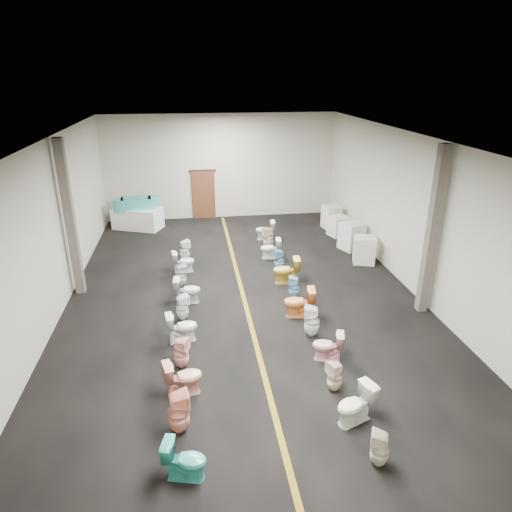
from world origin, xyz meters
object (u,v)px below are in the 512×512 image
object	(u,v)px
toilet_left_9	(185,251)
bathtub	(136,203)
display_table	(138,218)
appliance_crate_a	(364,250)
toilet_left_3	(181,353)
toilet_right_9	(271,248)
toilet_right_6	(294,287)
toilet_right_8	(279,260)
toilet_left_0	(185,460)
appliance_crate_c	(339,226)
toilet_left_6	(187,290)
toilet_left_4	(182,327)
toilet_left_1	(178,412)
toilet_right_11	(265,230)
toilet_left_2	(183,378)
toilet_right_2	(335,376)
toilet_right_0	(380,449)
appliance_crate_b	(352,236)
toilet_right_3	(328,346)
toilet_left_8	(183,262)
toilet_right_5	(299,302)
toilet_left_5	(182,308)
toilet_right_1	(355,405)
toilet_right_4	(312,321)
toilet_right_10	(268,238)
toilet_right_7	(286,270)
appliance_crate_d	(331,217)
toilet_left_7	(181,275)

from	to	relation	value
toilet_left_9	bathtub	bearing A→B (deg)	4.58
display_table	appliance_crate_a	xyz separation A→B (m)	(8.00, -4.91, 0.02)
toilet_left_3	toilet_right_9	bearing A→B (deg)	-2.48
toilet_right_6	toilet_right_8	size ratio (longest dim) A/B	0.95
toilet_left_0	toilet_right_9	world-z (taller)	toilet_right_9
appliance_crate_c	toilet_left_6	world-z (taller)	appliance_crate_c
toilet_left_4	toilet_right_8	size ratio (longest dim) A/B	1.05
toilet_right_6	toilet_left_1	bearing A→B (deg)	-20.51
toilet_left_6	toilet_right_11	xyz separation A→B (m)	(3.04, 4.87, 0.00)
toilet_left_3	toilet_right_11	xyz separation A→B (m)	(3.19, 7.96, 0.00)
toilet_left_2	toilet_right_2	bearing A→B (deg)	-109.94
toilet_left_0	toilet_right_0	xyz separation A→B (m)	(3.17, -0.21, -0.01)
bathtub	appliance_crate_b	world-z (taller)	bathtub
toilet_right_3	appliance_crate_b	bearing A→B (deg)	172.88
toilet_left_8	toilet_right_5	xyz separation A→B (m)	(3.06, -3.40, 0.05)
toilet_left_5	toilet_left_8	xyz separation A→B (m)	(0.02, 3.13, 0.01)
toilet_right_1	toilet_right_9	size ratio (longest dim) A/B	1.07
toilet_right_8	toilet_right_11	world-z (taller)	toilet_right_11
toilet_left_2	toilet_left_9	size ratio (longest dim) A/B	1.04
toilet_right_4	toilet_right_10	size ratio (longest dim) A/B	1.01
toilet_left_5	toilet_right_5	world-z (taller)	toilet_right_5
toilet_left_2	toilet_right_7	size ratio (longest dim) A/B	0.94
toilet_left_1	toilet_right_5	xyz separation A→B (m)	(3.13, 3.82, -0.02)
appliance_crate_b	appliance_crate_c	xyz separation A→B (m)	(0.00, 1.52, -0.11)
appliance_crate_c	toilet_right_2	xyz separation A→B (m)	(-3.06, -9.26, -0.05)
toilet_right_3	toilet_left_3	bearing A→B (deg)	-76.73
appliance_crate_d	toilet_left_3	xyz separation A→B (m)	(-6.16, -8.96, -0.09)
toilet_left_8	toilet_right_2	distance (m)	7.19
toilet_right_3	toilet_right_5	xyz separation A→B (m)	(-0.18, 2.02, 0.06)
toilet_right_7	display_table	bearing A→B (deg)	-135.90
toilet_left_1	toilet_right_2	bearing A→B (deg)	-87.35
toilet_left_2	toilet_left_7	world-z (taller)	toilet_left_2
appliance_crate_b	toilet_left_7	xyz separation A→B (m)	(-6.18, -2.30, -0.14)
display_table	toilet_left_9	world-z (taller)	display_table
toilet_left_5	toilet_left_8	world-z (taller)	toilet_left_8
toilet_left_9	toilet_left_0	bearing A→B (deg)	158.24
toilet_left_5	toilet_right_4	size ratio (longest dim) A/B	0.86
toilet_left_0	toilet_left_6	world-z (taller)	toilet_left_6
toilet_right_8	toilet_right_9	world-z (taller)	same
toilet_left_8	toilet_right_5	size ratio (longest dim) A/B	0.88
toilet_left_4	appliance_crate_c	bearing A→B (deg)	-50.20
toilet_right_8	toilet_right_11	xyz separation A→B (m)	(0.03, 2.99, 0.02)
bathtub	toilet_left_5	world-z (taller)	bathtub
toilet_left_6	toilet_left_7	size ratio (longest dim) A/B	1.06
toilet_left_1	display_table	bearing A→B (deg)	-1.57
toilet_left_4	toilet_right_7	bearing A→B (deg)	-56.45
display_table	toilet_right_11	bearing A→B (deg)	-22.96
toilet_left_5	toilet_right_11	xyz separation A→B (m)	(3.18, 5.85, 0.02)
toilet_left_6	toilet_right_6	xyz separation A→B (m)	(3.04, -0.18, -0.03)
toilet_left_0	toilet_right_8	world-z (taller)	toilet_right_8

